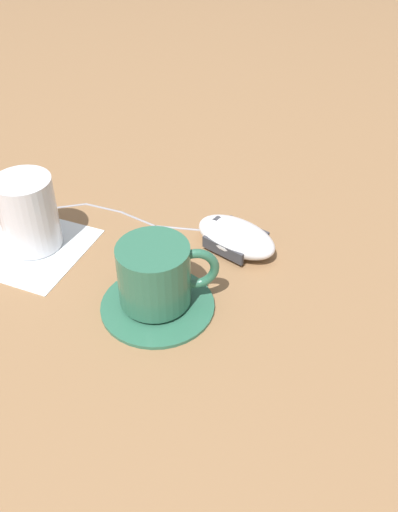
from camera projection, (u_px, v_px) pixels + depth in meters
name	position (u px, v px, depth m)	size (l,w,h in m)	color
ground_plane	(119.00, 253.00, 0.71)	(3.00, 3.00, 0.00)	olive
saucer	(158.00, 304.00, 0.63)	(0.13, 0.13, 0.01)	#2D664C
coffee_cup	(156.00, 274.00, 0.61)	(0.08, 0.11, 0.07)	#2D664C
computer_mouse	(236.00, 237.00, 0.71)	(0.10, 0.12, 0.03)	silver
mouse_cable	(41.00, 214.00, 0.78)	(0.08, 0.44, 0.00)	gray
napkin_under_glass	(31.00, 248.00, 0.72)	(0.14, 0.14, 0.00)	white
drinking_glass	(28.00, 213.00, 0.69)	(0.07, 0.07, 0.09)	silver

